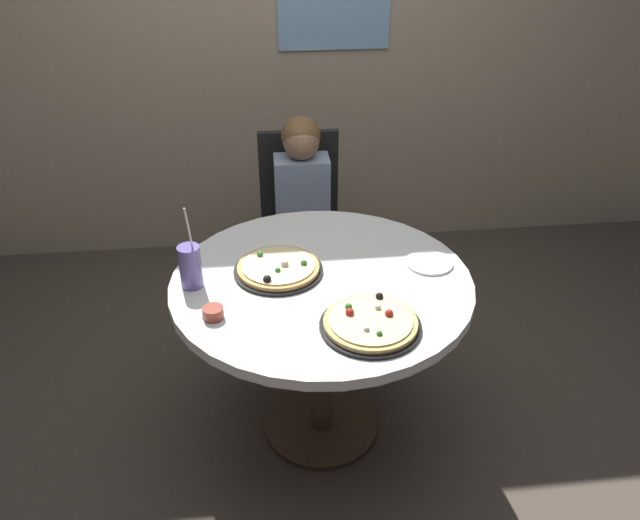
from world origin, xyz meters
TOP-DOWN VIEW (x-y plane):
  - ground_plane at (0.00, 0.00)m, footprint 8.00×8.00m
  - wall_with_window at (0.00, 1.70)m, footprint 5.20×0.14m
  - dining_table at (0.00, 0.00)m, footprint 1.11×1.11m
  - chair_wooden at (0.00, 0.94)m, footprint 0.41×0.41m
  - diner_child at (-0.00, 0.75)m, footprint 0.26×0.41m
  - pizza_veggie at (-0.15, 0.06)m, footprint 0.33×0.33m
  - pizza_cheese at (0.13, -0.31)m, footprint 0.33×0.33m
  - soda_cup at (-0.47, 0.01)m, footprint 0.08×0.08m
  - sauce_bowl at (-0.38, -0.20)m, footprint 0.07×0.07m
  - plate_small at (0.42, 0.06)m, footprint 0.18×0.18m

SIDE VIEW (x-z plane):
  - ground_plane at x=0.00m, z-range 0.00..0.00m
  - diner_child at x=0.00m, z-range -0.06..1.02m
  - chair_wooden at x=0.00m, z-range 0.06..1.01m
  - dining_table at x=0.00m, z-range 0.26..1.01m
  - plate_small at x=0.42m, z-range 0.75..0.76m
  - pizza_veggie at x=-0.15m, z-range 0.74..0.79m
  - pizza_cheese at x=0.13m, z-range 0.74..0.79m
  - sauce_bowl at x=-0.38m, z-range 0.75..0.79m
  - soda_cup at x=-0.47m, z-range 0.68..0.99m
  - wall_with_window at x=0.00m, z-range 0.00..2.90m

